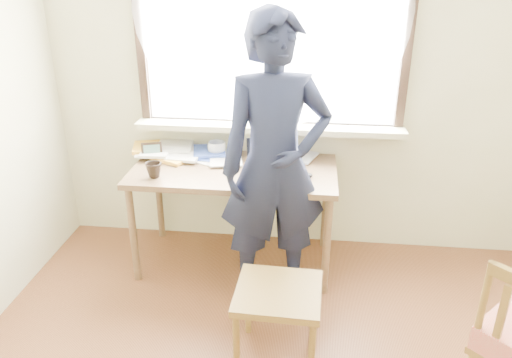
# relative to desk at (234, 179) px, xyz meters

# --- Properties ---
(room_shell) EXTENTS (3.52, 4.02, 2.61)m
(room_shell) POSITION_rel_desk_xyz_m (0.38, -1.43, 0.99)
(room_shell) COLOR beige
(room_shell) RESTS_ON ground
(desk) EXTENTS (1.35, 0.68, 0.72)m
(desk) POSITION_rel_desk_xyz_m (0.00, 0.00, 0.00)
(desk) COLOR brown
(desk) RESTS_ON ground
(laptop) EXTENTS (0.36, 0.32, 0.21)m
(laptop) POSITION_rel_desk_xyz_m (0.26, -0.04, 0.13)
(laptop) COLOR black
(laptop) RESTS_ON desk
(mug_white) EXTENTS (0.14, 0.14, 0.10)m
(mug_white) POSITION_rel_desk_xyz_m (-0.16, 0.22, 0.13)
(mug_white) COLOR white
(mug_white) RESTS_ON desk
(mug_dark) EXTENTS (0.13, 0.13, 0.10)m
(mug_dark) POSITION_rel_desk_xyz_m (-0.48, -0.20, 0.12)
(mug_dark) COLOR black
(mug_dark) RESTS_ON desk
(mouse) EXTENTS (0.09, 0.07, 0.04)m
(mouse) POSITION_rel_desk_xyz_m (0.47, -0.10, 0.09)
(mouse) COLOR black
(mouse) RESTS_ON desk
(desk_clutter) EXTENTS (0.87, 0.47, 0.05)m
(desk_clutter) POSITION_rel_desk_xyz_m (-0.33, 0.21, 0.10)
(desk_clutter) COLOR white
(desk_clutter) RESTS_ON desk
(book_a) EXTENTS (0.32, 0.35, 0.03)m
(book_a) POSITION_rel_desk_xyz_m (-0.41, 0.26, 0.09)
(book_a) COLOR white
(book_a) RESTS_ON desk
(book_b) EXTENTS (0.24, 0.28, 0.02)m
(book_b) POSITION_rel_desk_xyz_m (0.36, 0.27, 0.08)
(book_b) COLOR white
(book_b) RESTS_ON desk
(picture_frame) EXTENTS (0.14, 0.06, 0.11)m
(picture_frame) POSITION_rel_desk_xyz_m (-0.59, 0.10, 0.13)
(picture_frame) COLOR black
(picture_frame) RESTS_ON desk
(work_chair) EXTENTS (0.45, 0.43, 0.45)m
(work_chair) POSITION_rel_desk_xyz_m (0.37, -0.91, -0.27)
(work_chair) COLOR brown
(work_chair) RESTS_ON ground
(person) EXTENTS (0.74, 0.58, 1.78)m
(person) POSITION_rel_desk_xyz_m (0.30, -0.33, 0.24)
(person) COLOR black
(person) RESTS_ON ground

